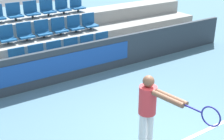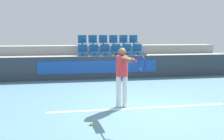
% 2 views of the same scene
% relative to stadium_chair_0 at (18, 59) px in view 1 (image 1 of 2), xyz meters
% --- Properties ---
extents(barrier_wall, '(11.81, 0.14, 0.98)m').
position_rel_stadium_chair_0_xyz_m(barrier_wall, '(1.35, -0.62, -0.17)').
color(barrier_wall, '#2D3842').
rests_on(barrier_wall, ground).
extents(bleacher_tier_front, '(11.41, 0.86, 0.44)m').
position_rel_stadium_chair_0_xyz_m(bleacher_tier_front, '(1.37, -0.11, -0.44)').
color(bleacher_tier_front, '#9E9E99').
rests_on(bleacher_tier_front, ground).
extents(bleacher_tier_middle, '(11.41, 0.86, 0.88)m').
position_rel_stadium_chair_0_xyz_m(bleacher_tier_middle, '(1.37, 0.74, -0.22)').
color(bleacher_tier_middle, '#9E9E99').
rests_on(bleacher_tier_middle, ground).
extents(bleacher_tier_back, '(11.41, 0.86, 1.32)m').
position_rel_stadium_chair_0_xyz_m(bleacher_tier_back, '(1.37, 1.60, -0.00)').
color(bleacher_tier_back, '#9E9E99').
rests_on(bleacher_tier_back, ground).
extents(stadium_chair_0, '(0.44, 0.36, 0.53)m').
position_rel_stadium_chair_0_xyz_m(stadium_chair_0, '(0.00, 0.00, 0.00)').
color(stadium_chair_0, '#333333').
rests_on(stadium_chair_0, bleacher_tier_front).
extents(stadium_chair_1, '(0.44, 0.36, 0.53)m').
position_rel_stadium_chair_0_xyz_m(stadium_chair_1, '(0.55, 0.00, 0.00)').
color(stadium_chair_1, '#333333').
rests_on(stadium_chair_1, bleacher_tier_front).
extents(stadium_chair_2, '(0.44, 0.36, 0.53)m').
position_rel_stadium_chair_0_xyz_m(stadium_chair_2, '(1.09, 0.00, 0.00)').
color(stadium_chair_2, '#333333').
rests_on(stadium_chair_2, bleacher_tier_front).
extents(stadium_chair_3, '(0.44, 0.36, 0.53)m').
position_rel_stadium_chair_0_xyz_m(stadium_chair_3, '(1.64, 0.00, 0.00)').
color(stadium_chair_3, '#333333').
rests_on(stadium_chair_3, bleacher_tier_front).
extents(stadium_chair_4, '(0.44, 0.36, 0.53)m').
position_rel_stadium_chair_0_xyz_m(stadium_chair_4, '(2.19, 0.00, 0.00)').
color(stadium_chair_4, '#333333').
rests_on(stadium_chair_4, bleacher_tier_front).
extents(stadium_chair_5, '(0.44, 0.36, 0.53)m').
position_rel_stadium_chair_0_xyz_m(stadium_chair_5, '(2.74, 0.00, 0.00)').
color(stadium_chair_5, '#333333').
rests_on(stadium_chair_5, bleacher_tier_front).
extents(stadium_chair_6, '(0.44, 0.36, 0.53)m').
position_rel_stadium_chair_0_xyz_m(stadium_chair_6, '(0.00, 0.86, 0.44)').
color(stadium_chair_6, '#333333').
rests_on(stadium_chair_6, bleacher_tier_middle).
extents(stadium_chair_7, '(0.44, 0.36, 0.53)m').
position_rel_stadium_chair_0_xyz_m(stadium_chair_7, '(0.55, 0.86, 0.44)').
color(stadium_chair_7, '#333333').
rests_on(stadium_chair_7, bleacher_tier_middle).
extents(stadium_chair_8, '(0.44, 0.36, 0.53)m').
position_rel_stadium_chair_0_xyz_m(stadium_chair_8, '(1.09, 0.86, 0.44)').
color(stadium_chair_8, '#333333').
rests_on(stadium_chair_8, bleacher_tier_middle).
extents(stadium_chair_9, '(0.44, 0.36, 0.53)m').
position_rel_stadium_chair_0_xyz_m(stadium_chair_9, '(1.64, 0.86, 0.44)').
color(stadium_chair_9, '#333333').
rests_on(stadium_chair_9, bleacher_tier_middle).
extents(stadium_chair_10, '(0.44, 0.36, 0.53)m').
position_rel_stadium_chair_0_xyz_m(stadium_chair_10, '(2.19, 0.86, 0.44)').
color(stadium_chair_10, '#333333').
rests_on(stadium_chair_10, bleacher_tier_middle).
extents(stadium_chair_11, '(0.44, 0.36, 0.53)m').
position_rel_stadium_chair_0_xyz_m(stadium_chair_11, '(2.74, 0.86, 0.44)').
color(stadium_chair_11, '#333333').
rests_on(stadium_chair_11, bleacher_tier_middle).
extents(stadium_chair_13, '(0.44, 0.36, 0.53)m').
position_rel_stadium_chair_0_xyz_m(stadium_chair_13, '(0.55, 1.71, 0.88)').
color(stadium_chair_13, '#333333').
rests_on(stadium_chair_13, bleacher_tier_back).
extents(stadium_chair_14, '(0.44, 0.36, 0.53)m').
position_rel_stadium_chair_0_xyz_m(stadium_chair_14, '(1.09, 1.71, 0.88)').
color(stadium_chair_14, '#333333').
rests_on(stadium_chair_14, bleacher_tier_back).
extents(stadium_chair_15, '(0.44, 0.36, 0.53)m').
position_rel_stadium_chair_0_xyz_m(stadium_chair_15, '(1.64, 1.71, 0.88)').
color(stadium_chair_15, '#333333').
rests_on(stadium_chair_15, bleacher_tier_back).
extents(stadium_chair_16, '(0.44, 0.36, 0.53)m').
position_rel_stadium_chair_0_xyz_m(stadium_chair_16, '(2.19, 1.71, 0.88)').
color(stadium_chair_16, '#333333').
rests_on(stadium_chair_16, bleacher_tier_back).
extents(stadium_chair_17, '(0.44, 0.36, 0.53)m').
position_rel_stadium_chair_0_xyz_m(stadium_chair_17, '(2.74, 1.71, 0.88)').
color(stadium_chair_17, '#333333').
rests_on(stadium_chair_17, bleacher_tier_back).
extents(tennis_player, '(0.37, 1.52, 1.57)m').
position_rel_stadium_chair_0_xyz_m(tennis_player, '(0.94, -4.39, 0.31)').
color(tennis_player, silver).
rests_on(tennis_player, ground).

